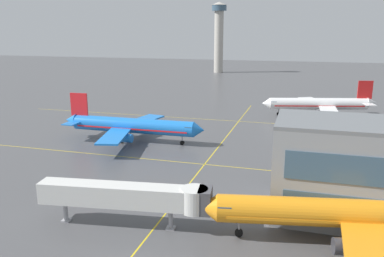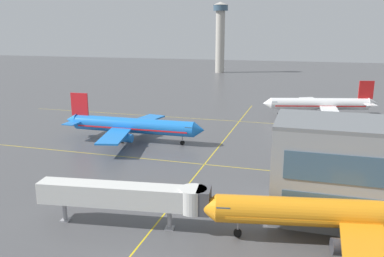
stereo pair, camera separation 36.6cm
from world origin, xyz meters
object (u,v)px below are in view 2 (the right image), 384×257
at_px(airliner_third_row, 321,104).
at_px(jet_bridge, 135,196).
at_px(airliner_front_gate, 342,214).
at_px(airliner_second_row, 131,126).
at_px(control_tower, 220,32).

height_order(airliner_third_row, jet_bridge, airliner_third_row).
height_order(airliner_front_gate, airliner_second_row, airliner_front_gate).
bearing_deg(airliner_third_row, airliner_second_row, -135.52).
relative_size(airliner_second_row, control_tower, 0.83).
height_order(airliner_front_gate, control_tower, control_tower).
distance_m(airliner_front_gate, airliner_second_row, 53.44).
distance_m(airliner_second_row, airliner_third_row, 57.26).
bearing_deg(jet_bridge, airliner_second_row, 115.52).
relative_size(airliner_third_row, control_tower, 0.81).
xyz_separation_m(airliner_second_row, jet_bridge, (17.40, -36.43, 0.54)).
height_order(airliner_front_gate, jet_bridge, airliner_front_gate).
height_order(airliner_second_row, jet_bridge, airliner_second_row).
distance_m(jet_bridge, control_tower, 192.05).
bearing_deg(control_tower, airliner_front_gate, -73.22).
bearing_deg(airliner_front_gate, airliner_second_row, 141.67).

